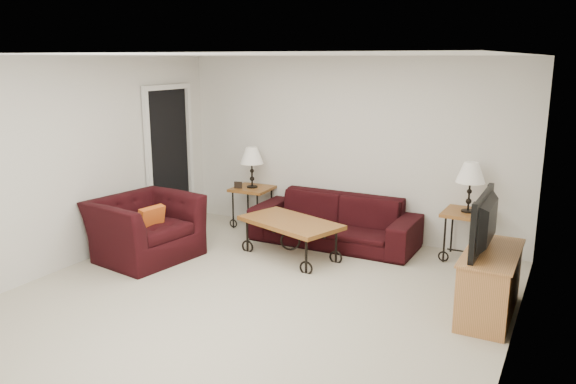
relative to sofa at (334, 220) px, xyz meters
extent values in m
plane|color=#BCB5A0|center=(-0.01, -2.02, -0.33)|extent=(5.00, 5.00, 0.00)
cube|color=silver|center=(-0.01, 0.48, 0.92)|extent=(5.00, 0.02, 2.50)
cube|color=silver|center=(-0.01, -4.52, 0.92)|extent=(5.00, 0.02, 2.50)
cube|color=silver|center=(-2.51, -2.02, 0.92)|extent=(0.02, 5.00, 2.50)
cube|color=silver|center=(2.49, -2.02, 0.92)|extent=(0.02, 5.00, 2.50)
plane|color=white|center=(-0.01, -2.02, 2.17)|extent=(5.00, 5.00, 0.00)
cube|color=black|center=(-2.48, -0.37, 0.69)|extent=(0.08, 0.94, 2.04)
imported|color=black|center=(0.00, 0.00, 0.00)|extent=(2.25, 0.88, 0.66)
cube|color=#925625|center=(-1.40, 0.18, -0.03)|extent=(0.58, 0.58, 0.60)
cube|color=#925625|center=(1.71, 0.18, -0.02)|extent=(0.59, 0.59, 0.62)
cube|color=black|center=(-1.55, 0.03, 0.32)|extent=(0.12, 0.04, 0.10)
cube|color=black|center=(1.86, 0.03, 0.35)|extent=(0.12, 0.05, 0.10)
cube|color=#925625|center=(-0.28, -0.75, -0.09)|extent=(1.43, 1.06, 0.48)
imported|color=black|center=(-1.89, -1.62, 0.06)|extent=(1.22, 1.35, 0.78)
cube|color=#CA4319|center=(-1.74, -1.67, 0.19)|extent=(0.15, 0.36, 0.35)
cube|color=#BC7945|center=(2.22, -1.33, 0.00)|extent=(0.46, 1.10, 0.66)
imported|color=black|center=(2.20, -1.33, 0.62)|extent=(0.13, 0.99, 0.57)
ellipsoid|color=black|center=(1.00, -0.23, -0.10)|extent=(0.37, 0.29, 0.46)
camera|label=1|loc=(2.86, -6.80, 2.14)|focal=35.18mm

